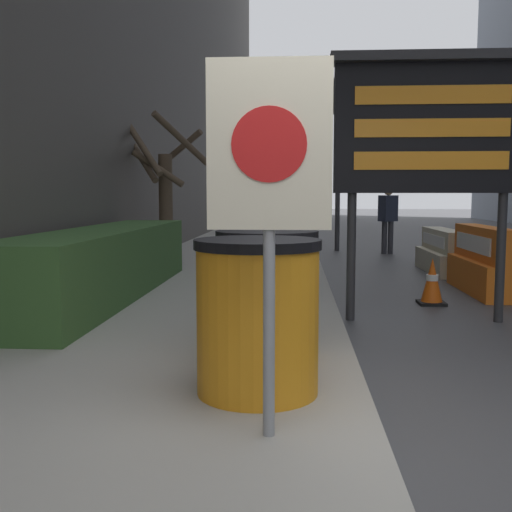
{
  "coord_description": "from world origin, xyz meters",
  "views": [
    {
      "loc": [
        -0.47,
        -2.88,
        1.39
      ],
      "look_at": [
        -0.91,
        3.77,
        0.71
      ],
      "focal_mm": 42.0,
      "sensor_mm": 36.0,
      "label": 1
    }
  ],
  "objects_px": {
    "traffic_cone_near": "(511,261)",
    "barrel_drum_middle": "(267,293)",
    "message_board": "(429,127)",
    "jersey_barrier_orange_near": "(484,264)",
    "warning_sign": "(269,176)",
    "jersey_barrier_cream": "(444,253)",
    "traffic_cone_mid": "(432,282)",
    "traffic_light_near_curb": "(339,128)",
    "barrel_drum_foreground": "(258,316)",
    "pedestrian_worker": "(388,214)",
    "traffic_cone_far": "(468,262)"
  },
  "relations": [
    {
      "from": "traffic_cone_far",
      "to": "traffic_cone_mid",
      "type": "bearing_deg",
      "value": -114.63
    },
    {
      "from": "traffic_cone_near",
      "to": "pedestrian_worker",
      "type": "distance_m",
      "value": 4.55
    },
    {
      "from": "barrel_drum_middle",
      "to": "traffic_cone_near",
      "type": "relative_size",
      "value": 1.52
    },
    {
      "from": "jersey_barrier_orange_near",
      "to": "jersey_barrier_cream",
      "type": "xyz_separation_m",
      "value": [
        -0.0,
        2.31,
        -0.08
      ]
    },
    {
      "from": "jersey_barrier_cream",
      "to": "traffic_cone_far",
      "type": "bearing_deg",
      "value": -72.7
    },
    {
      "from": "warning_sign",
      "to": "traffic_light_near_curb",
      "type": "distance_m",
      "value": 12.24
    },
    {
      "from": "jersey_barrier_cream",
      "to": "traffic_cone_far",
      "type": "distance_m",
      "value": 0.78
    },
    {
      "from": "warning_sign",
      "to": "jersey_barrier_cream",
      "type": "bearing_deg",
      "value": 70.68
    },
    {
      "from": "barrel_drum_middle",
      "to": "message_board",
      "type": "bearing_deg",
      "value": 52.26
    },
    {
      "from": "message_board",
      "to": "traffic_cone_mid",
      "type": "bearing_deg",
      "value": 73.1
    },
    {
      "from": "traffic_cone_mid",
      "to": "traffic_cone_far",
      "type": "xyz_separation_m",
      "value": [
        1.18,
        2.56,
        -0.02
      ]
    },
    {
      "from": "barrel_drum_foreground",
      "to": "barrel_drum_middle",
      "type": "height_order",
      "value": "same"
    },
    {
      "from": "traffic_cone_near",
      "to": "message_board",
      "type": "bearing_deg",
      "value": -121.71
    },
    {
      "from": "traffic_cone_near",
      "to": "traffic_cone_mid",
      "type": "distance_m",
      "value": 3.07
    },
    {
      "from": "barrel_drum_foreground",
      "to": "traffic_cone_mid",
      "type": "relative_size",
      "value": 1.6
    },
    {
      "from": "traffic_cone_near",
      "to": "traffic_cone_mid",
      "type": "height_order",
      "value": "traffic_cone_near"
    },
    {
      "from": "barrel_drum_middle",
      "to": "jersey_barrier_cream",
      "type": "relative_size",
      "value": 0.47
    },
    {
      "from": "barrel_drum_foreground",
      "to": "traffic_cone_near",
      "type": "bearing_deg",
      "value": 59.62
    },
    {
      "from": "barrel_drum_foreground",
      "to": "message_board",
      "type": "xyz_separation_m",
      "value": [
        1.66,
        3.02,
        1.47
      ]
    },
    {
      "from": "traffic_light_near_curb",
      "to": "warning_sign",
      "type": "bearing_deg",
      "value": -95.62
    },
    {
      "from": "pedestrian_worker",
      "to": "traffic_cone_mid",
      "type": "bearing_deg",
      "value": 48.18
    },
    {
      "from": "warning_sign",
      "to": "barrel_drum_foreground",
      "type": "bearing_deg",
      "value": 98.22
    },
    {
      "from": "traffic_cone_mid",
      "to": "traffic_cone_near",
      "type": "bearing_deg",
      "value": 53.11
    },
    {
      "from": "message_board",
      "to": "traffic_cone_near",
      "type": "distance_m",
      "value": 4.49
    },
    {
      "from": "traffic_cone_far",
      "to": "traffic_cone_near",
      "type": "bearing_deg",
      "value": -9.49
    },
    {
      "from": "warning_sign",
      "to": "jersey_barrier_cream",
      "type": "xyz_separation_m",
      "value": [
        2.82,
        8.05,
        -1.14
      ]
    },
    {
      "from": "barrel_drum_foreground",
      "to": "traffic_cone_far",
      "type": "xyz_separation_m",
      "value": [
        3.15,
        6.62,
        -0.38
      ]
    },
    {
      "from": "warning_sign",
      "to": "traffic_cone_mid",
      "type": "height_order",
      "value": "warning_sign"
    },
    {
      "from": "warning_sign",
      "to": "message_board",
      "type": "height_order",
      "value": "message_board"
    },
    {
      "from": "message_board",
      "to": "jersey_barrier_orange_near",
      "type": "bearing_deg",
      "value": 58.23
    },
    {
      "from": "barrel_drum_middle",
      "to": "message_board",
      "type": "xyz_separation_m",
      "value": [
        1.65,
        2.13,
        1.47
      ]
    },
    {
      "from": "traffic_cone_mid",
      "to": "traffic_cone_far",
      "type": "distance_m",
      "value": 2.82
    },
    {
      "from": "traffic_light_near_curb",
      "to": "pedestrian_worker",
      "type": "distance_m",
      "value": 2.47
    },
    {
      "from": "barrel_drum_foreground",
      "to": "message_board",
      "type": "distance_m",
      "value": 3.75
    },
    {
      "from": "jersey_barrier_cream",
      "to": "jersey_barrier_orange_near",
      "type": "bearing_deg",
      "value": -90.0
    },
    {
      "from": "traffic_cone_near",
      "to": "traffic_light_near_curb",
      "type": "xyz_separation_m",
      "value": [
        -2.53,
        4.89,
        2.74
      ]
    },
    {
      "from": "barrel_drum_foreground",
      "to": "traffic_cone_mid",
      "type": "height_order",
      "value": "barrel_drum_foreground"
    },
    {
      "from": "jersey_barrier_orange_near",
      "to": "traffic_cone_mid",
      "type": "height_order",
      "value": "jersey_barrier_orange_near"
    },
    {
      "from": "barrel_drum_middle",
      "to": "pedestrian_worker",
      "type": "relative_size",
      "value": 0.59
    },
    {
      "from": "barrel_drum_foreground",
      "to": "pedestrian_worker",
      "type": "distance_m",
      "value": 11.07
    },
    {
      "from": "traffic_cone_near",
      "to": "barrel_drum_middle",
      "type": "bearing_deg",
      "value": -124.09
    },
    {
      "from": "barrel_drum_middle",
      "to": "warning_sign",
      "type": "bearing_deg",
      "value": -86.95
    },
    {
      "from": "barrel_drum_foreground",
      "to": "traffic_light_near_curb",
      "type": "relative_size",
      "value": 0.23
    },
    {
      "from": "pedestrian_worker",
      "to": "traffic_cone_far",
      "type": "bearing_deg",
      "value": 61.81
    },
    {
      "from": "barrel_drum_middle",
      "to": "jersey_barrier_cream",
      "type": "xyz_separation_m",
      "value": [
        2.91,
        6.47,
        -0.3
      ]
    },
    {
      "from": "pedestrian_worker",
      "to": "jersey_barrier_orange_near",
      "type": "bearing_deg",
      "value": 56.91
    },
    {
      "from": "traffic_cone_far",
      "to": "traffic_light_near_curb",
      "type": "relative_size",
      "value": 0.13
    },
    {
      "from": "message_board",
      "to": "jersey_barrier_cream",
      "type": "height_order",
      "value": "message_board"
    },
    {
      "from": "message_board",
      "to": "pedestrian_worker",
      "type": "distance_m",
      "value": 7.9
    },
    {
      "from": "jersey_barrier_cream",
      "to": "traffic_cone_near",
      "type": "height_order",
      "value": "jersey_barrier_cream"
    }
  ]
}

